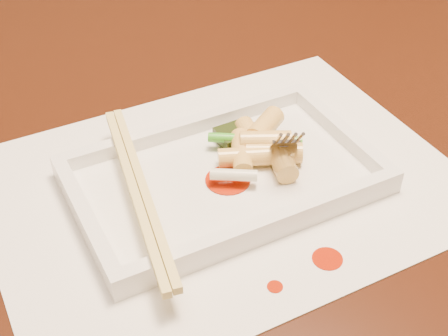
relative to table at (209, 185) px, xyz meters
name	(u,v)px	position (x,y,z in m)	size (l,w,h in m)	color
table	(209,185)	(0.00, 0.00, 0.00)	(1.40, 0.90, 0.75)	black
placemat	(224,184)	(-0.04, -0.11, 0.10)	(0.40, 0.30, 0.00)	white
sauce_splatter_a	(327,259)	(-0.01, -0.23, 0.10)	(0.02, 0.02, 0.00)	#AB1D05
sauce_splatter_b	(275,287)	(-0.06, -0.23, 0.10)	(0.01, 0.01, 0.00)	#AB1D05
plate_base	(224,180)	(-0.04, -0.11, 0.11)	(0.26, 0.16, 0.01)	white
plate_rim_far	(188,126)	(-0.04, -0.04, 0.12)	(0.26, 0.01, 0.01)	white
plate_rim_near	(268,224)	(-0.04, -0.18, 0.12)	(0.26, 0.01, 0.01)	white
plate_rim_left	(85,217)	(-0.16, -0.11, 0.12)	(0.01, 0.14, 0.01)	white
plate_rim_right	(342,132)	(0.09, -0.11, 0.12)	(0.01, 0.14, 0.01)	white
veg_piece	(238,135)	(0.00, -0.07, 0.12)	(0.04, 0.03, 0.01)	black
scallion_white	(234,175)	(-0.04, -0.12, 0.12)	(0.01, 0.01, 0.04)	#EAEACC
scallion_green	(255,139)	(0.00, -0.09, 0.12)	(0.01, 0.01, 0.09)	#2C9417
chopstick_a	(134,191)	(-0.12, -0.11, 0.13)	(0.01, 0.22, 0.01)	#E4CE72
chopstick_b	(143,188)	(-0.11, -0.11, 0.13)	(0.01, 0.22, 0.01)	#E4CE72
fork	(287,74)	(0.03, -0.09, 0.18)	(0.09, 0.10, 0.14)	silver
sauce_blob_0	(228,180)	(-0.04, -0.12, 0.11)	(0.04, 0.04, 0.00)	#AB1D05
rice_cake_0	(251,137)	(0.00, -0.08, 0.12)	(0.02, 0.02, 0.04)	#EDD06E
rice_cake_1	(270,151)	(0.01, -0.11, 0.12)	(0.02, 0.02, 0.05)	#EDD06E
rice_cake_2	(266,141)	(0.01, -0.10, 0.13)	(0.02, 0.02, 0.05)	#EDD06E
rice_cake_3	(245,157)	(-0.02, -0.11, 0.12)	(0.02, 0.02, 0.05)	#EDD06E
rice_cake_4	(242,153)	(-0.01, -0.10, 0.12)	(0.02, 0.02, 0.05)	#EDD06E
rice_cake_5	(265,126)	(0.02, -0.08, 0.13)	(0.02, 0.02, 0.04)	#EDD06E
rice_cake_6	(274,153)	(0.01, -0.11, 0.12)	(0.02, 0.02, 0.05)	#EDD06E
rice_cake_7	(281,160)	(0.01, -0.12, 0.12)	(0.02, 0.02, 0.04)	#EDD06E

